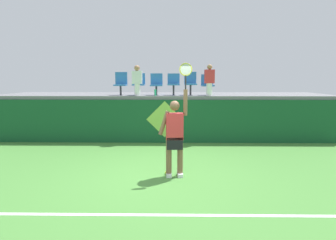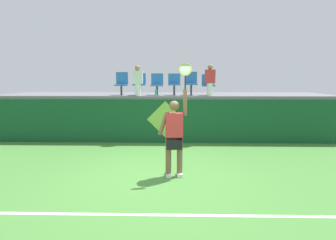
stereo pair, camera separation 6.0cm
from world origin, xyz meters
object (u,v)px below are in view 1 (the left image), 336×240
stadium_chair_5 (207,84)px  tennis_player (175,134)px  stadium_chair_1 (139,83)px  stadium_chair_4 (190,82)px  water_bottle (155,93)px  stadium_chair_0 (121,83)px  stadium_chair_3 (174,83)px  spectator_0 (209,80)px  spectator_1 (137,80)px  stadium_chair_2 (156,83)px  tennis_ball (166,173)px

stadium_chair_5 → tennis_player: bearing=-107.7°
stadium_chair_1 → stadium_chair_4: bearing=0.1°
water_bottle → stadium_chair_4: (1.26, 0.41, 0.36)m
stadium_chair_1 → stadium_chair_0: bearing=179.4°
stadium_chair_3 → stadium_chair_5: 1.23m
spectator_0 → spectator_1: bearing=179.1°
stadium_chair_5 → stadium_chair_4: bearing=179.6°
water_bottle → stadium_chair_2: 0.52m
stadium_chair_0 → stadium_chair_2: stadium_chair_0 is taller
stadium_chair_2 → stadium_chair_1: bearing=-179.8°
stadium_chair_0 → spectator_1: size_ratio=0.79×
stadium_chair_5 → stadium_chair_1: bearing=180.0°
stadium_chair_0 → stadium_chair_4: size_ratio=0.99×
stadium_chair_4 → spectator_0: spectator_0 is taller
water_bottle → stadium_chair_2: size_ratio=0.28×
tennis_player → spectator_0: spectator_0 is taller
tennis_ball → stadium_chair_2: stadium_chair_2 is taller
tennis_player → stadium_chair_2: 4.06m
water_bottle → stadium_chair_2: stadium_chair_2 is taller
water_bottle → spectator_1: (-0.63, -0.02, 0.44)m
tennis_player → tennis_ball: size_ratio=38.90×
stadium_chair_0 → spectator_0: 3.20m
tennis_player → stadium_chair_0: bearing=116.5°
stadium_chair_2 → stadium_chair_3: bearing=-0.4°
tennis_ball → stadium_chair_4: 4.35m
tennis_ball → tennis_player: bearing=-33.2°
stadium_chair_4 → spectator_0: bearing=-37.4°
spectator_0 → water_bottle: bearing=178.1°
tennis_ball → spectator_0: size_ratio=0.06×
stadium_chair_4 → spectator_1: bearing=-167.1°
tennis_player → stadium_chair_2: bearing=99.3°
water_bottle → spectator_0: bearing=-1.9°
tennis_player → tennis_ball: bearing=146.8°
stadium_chair_0 → stadium_chair_5: bearing=-0.1°
tennis_player → stadium_chair_1: size_ratio=3.23×
stadium_chair_0 → tennis_player: bearing=-63.5°
stadium_chair_2 → spectator_1: bearing=-146.3°
water_bottle → stadium_chair_3: bearing=32.1°
tennis_ball → spectator_0: 4.17m
tennis_player → stadium_chair_3: (-0.00, 3.86, 1.09)m
tennis_player → tennis_ball: (-0.20, 0.13, -0.95)m
tennis_ball → spectator_1: (-1.08, 3.30, 2.15)m
stadium_chair_2 → stadium_chair_4: 1.24m
stadium_chair_1 → stadium_chair_5: size_ratio=1.06×
tennis_ball → stadium_chair_0: 4.60m
stadium_chair_2 → stadium_chair_4: bearing=0.0°
stadium_chair_1 → spectator_0: spectator_0 is taller
stadium_chair_0 → stadium_chair_3: bearing=-0.2°
water_bottle → stadium_chair_3: stadium_chair_3 is taller
stadium_chair_1 → stadium_chair_5: bearing=-0.0°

